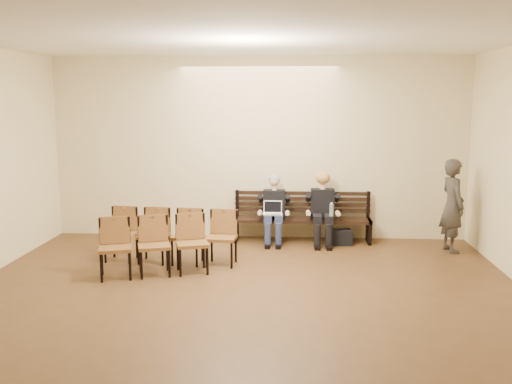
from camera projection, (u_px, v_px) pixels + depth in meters
ground at (230, 342)px, 6.38m from camera, size 10.00×10.00×0.00m
room_walls at (236, 112)px, 6.74m from camera, size 8.02×10.01×3.51m
bench at (302, 230)px, 10.86m from camera, size 2.60×0.90×0.45m
seated_man at (274, 211)px, 10.72m from camera, size 0.51×0.71×1.23m
seated_woman at (323, 211)px, 10.65m from camera, size 0.54×0.75×1.26m
laptop at (272, 215)px, 10.52m from camera, size 0.36×0.30×0.25m
water_bottle at (331, 216)px, 10.38m from camera, size 0.09×0.09×0.25m
bag at (341, 237)px, 10.64m from camera, size 0.41×0.29×0.28m
passerby at (453, 199)px, 10.05m from camera, size 0.59×0.78×1.91m
chair_row_front at (170, 236)px, 9.42m from camera, size 2.23×0.68×0.90m
chair_row_back at (154, 246)px, 8.75m from camera, size 1.72×0.97×0.92m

